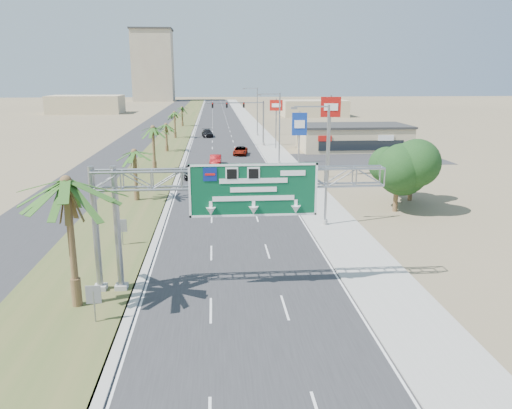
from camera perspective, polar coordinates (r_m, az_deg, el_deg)
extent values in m
plane|color=#8C7A59|center=(21.40, 0.44, -20.15)|extent=(600.00, 600.00, 0.00)
cube|color=#28282B|center=(128.14, -4.09, 8.92)|extent=(12.00, 300.00, 0.02)
cube|color=#9E9B93|center=(128.53, -0.25, 8.99)|extent=(4.00, 300.00, 0.10)
cube|color=#415425|center=(128.40, -8.61, 8.83)|extent=(7.00, 300.00, 0.12)
cube|color=#28282B|center=(129.05, -11.75, 8.70)|extent=(8.00, 300.00, 0.02)
cylinder|color=gray|center=(29.35, -15.54, -2.86)|extent=(0.36, 0.36, 7.40)
cylinder|color=gray|center=(29.60, -17.83, -2.88)|extent=(0.36, 0.36, 7.40)
cube|color=#9E9B93|center=(30.54, -15.10, -9.14)|extent=(0.70, 0.70, 0.40)
cube|color=#9E9B93|center=(30.79, -17.32, -9.12)|extent=(0.70, 0.70, 0.40)
cube|color=#074A2A|center=(27.84, -0.29, 1.66)|extent=(7.20, 0.12, 3.00)
cube|color=navy|center=(27.49, -5.28, 3.45)|extent=(0.75, 0.03, 0.75)
cone|color=white|center=(28.04, -0.28, -0.67)|extent=(0.56, 0.56, 0.45)
cylinder|color=brown|center=(28.02, -20.28, -4.49)|extent=(0.36, 0.36, 7.00)
cylinder|color=brown|center=(28.95, -19.82, -9.48)|extent=(0.54, 0.54, 1.68)
cylinder|color=brown|center=(51.10, -13.59, 3.11)|extent=(0.36, 0.36, 5.00)
cylinder|color=brown|center=(51.49, -13.46, 1.04)|extent=(0.54, 0.54, 1.20)
cylinder|color=brown|center=(66.67, -11.59, 6.13)|extent=(0.36, 0.36, 5.80)
cylinder|color=brown|center=(67.01, -11.50, 4.27)|extent=(0.54, 0.54, 1.39)
cylinder|color=brown|center=(84.51, -10.19, 7.45)|extent=(0.36, 0.36, 4.50)
cylinder|color=brown|center=(84.72, -10.14, 6.30)|extent=(0.54, 0.54, 1.08)
cylinder|color=brown|center=(103.30, -9.25, 8.91)|extent=(0.36, 0.36, 5.20)
cylinder|color=brown|center=(103.50, -9.21, 7.82)|extent=(0.54, 0.54, 1.25)
cylinder|color=brown|center=(128.17, -8.43, 9.88)|extent=(0.36, 0.36, 4.80)
cylinder|color=brown|center=(128.32, -8.40, 9.07)|extent=(0.54, 0.54, 1.15)
cylinder|color=gray|center=(41.22, 8.10, 4.28)|extent=(0.20, 0.20, 10.00)
cylinder|color=gray|center=(40.37, 6.37, 11.06)|extent=(2.80, 0.12, 0.12)
cube|color=slate|center=(40.13, 4.37, 10.94)|extent=(0.50, 0.22, 0.18)
cylinder|color=#9E9B93|center=(42.30, 7.87, -2.07)|extent=(0.44, 0.44, 0.50)
cylinder|color=gray|center=(70.52, 2.70, 8.56)|extent=(0.20, 0.20, 10.00)
cylinder|color=gray|center=(70.02, 1.58, 12.51)|extent=(2.80, 0.12, 0.12)
cube|color=slate|center=(69.89, 0.41, 12.43)|extent=(0.50, 0.22, 0.18)
cylinder|color=#9E9B93|center=(71.15, 2.65, 4.76)|extent=(0.44, 0.44, 0.50)
cylinder|color=gray|center=(106.19, 0.15, 10.54)|extent=(0.20, 0.20, 10.00)
cylinder|color=gray|center=(105.86, -0.62, 13.15)|extent=(2.80, 0.12, 0.12)
cube|color=slate|center=(105.77, -1.40, 13.09)|extent=(0.50, 0.22, 0.18)
cylinder|color=#9E9B93|center=(106.62, 0.15, 7.99)|extent=(0.44, 0.44, 0.50)
cylinder|color=gray|center=(90.36, 0.84, 9.22)|extent=(0.28, 0.28, 8.00)
cylinder|color=gray|center=(89.75, -2.39, 11.54)|extent=(10.00, 0.18, 0.18)
cube|color=black|center=(89.65, -1.41, 11.29)|extent=(0.32, 0.18, 0.95)
cube|color=black|center=(89.52, -3.36, 11.27)|extent=(0.32, 0.18, 0.95)
cube|color=black|center=(89.49, -4.99, 11.24)|extent=(0.32, 0.18, 0.95)
sphere|color=red|center=(89.51, -1.40, 11.48)|extent=(0.22, 0.22, 0.22)
imported|color=black|center=(90.14, 0.85, 11.12)|extent=(0.16, 0.16, 0.60)
cylinder|color=#9E9B93|center=(90.77, 0.84, 6.89)|extent=(0.56, 0.56, 0.60)
cube|color=#C7B487|center=(87.42, 11.02, 7.47)|extent=(18.00, 10.00, 4.00)
cylinder|color=brown|center=(47.72, 15.73, 1.52)|extent=(0.44, 0.44, 3.90)
sphere|color=black|center=(47.24, 15.94, 4.59)|extent=(4.50, 4.50, 4.50)
cylinder|color=brown|center=(52.51, 17.28, 2.21)|extent=(0.44, 0.44, 3.30)
sphere|color=black|center=(52.11, 17.46, 4.58)|extent=(3.50, 3.50, 3.50)
cylinder|color=gray|center=(26.82, -17.97, -11.13)|extent=(0.08, 0.08, 1.80)
cube|color=slate|center=(26.53, -18.09, -9.76)|extent=(0.75, 0.06, 0.95)
cylinder|color=gray|center=(37.92, -15.04, -3.36)|extent=(0.08, 0.08, 1.80)
cube|color=slate|center=(37.72, -15.10, -2.34)|extent=(0.75, 0.06, 0.95)
cube|color=tan|center=(269.33, -11.68, 15.24)|extent=(20.00, 16.00, 35.00)
cube|color=#C7B487|center=(183.01, -18.84, 10.78)|extent=(24.00, 14.00, 6.00)
cube|color=#C7B487|center=(160.99, 6.67, 10.86)|extent=(20.00, 12.00, 5.00)
imported|color=black|center=(62.14, -7.40, 3.72)|extent=(2.03, 4.58, 1.53)
imported|color=maroon|center=(70.88, -4.64, 5.07)|extent=(1.73, 4.45, 1.44)
imported|color=gray|center=(80.15, -1.80, 6.14)|extent=(2.69, 4.87, 1.29)
imported|color=black|center=(105.22, -5.60, 8.11)|extent=(2.59, 5.33, 1.49)
cylinder|color=gray|center=(62.21, 8.41, 7.65)|extent=(0.20, 0.20, 10.01)
cube|color=#AB100D|center=(61.90, 8.54, 10.97)|extent=(2.42, 0.50, 2.40)
cube|color=white|center=(61.72, 8.57, 10.96)|extent=(1.68, 0.18, 0.84)
cylinder|color=gray|center=(67.78, 4.95, 7.33)|extent=(0.20, 0.20, 7.73)
cube|color=#10339B|center=(67.55, 4.99, 9.15)|extent=(2.00, 0.33, 3.00)
cube|color=white|center=(67.37, 5.01, 9.13)|extent=(1.40, 0.06, 1.05)
cylinder|color=gray|center=(86.63, 2.30, 9.17)|extent=(0.20, 0.20, 8.54)
cube|color=#AC140D|center=(86.40, 2.33, 11.26)|extent=(2.17, 1.03, 1.80)
cube|color=white|center=(86.22, 2.34, 11.26)|extent=(1.46, 0.56, 0.63)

